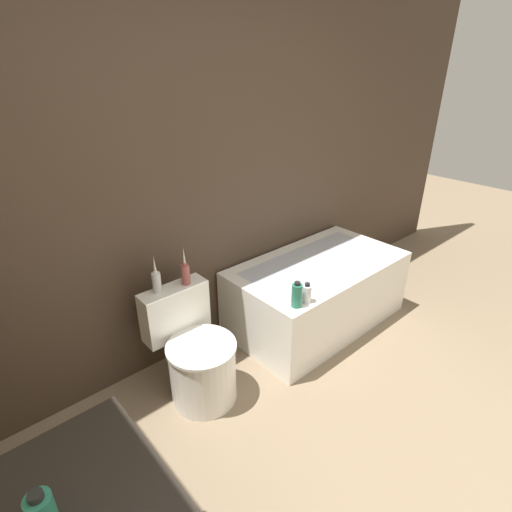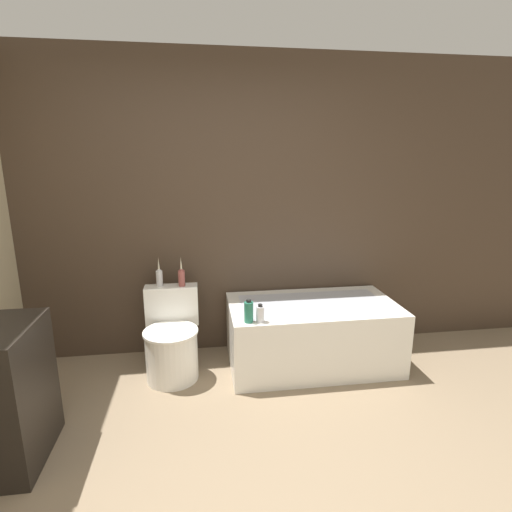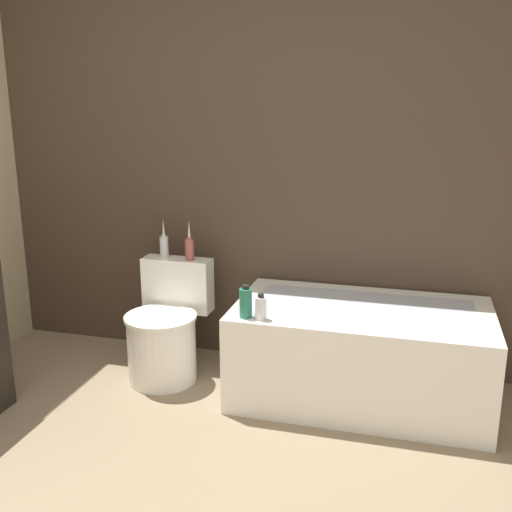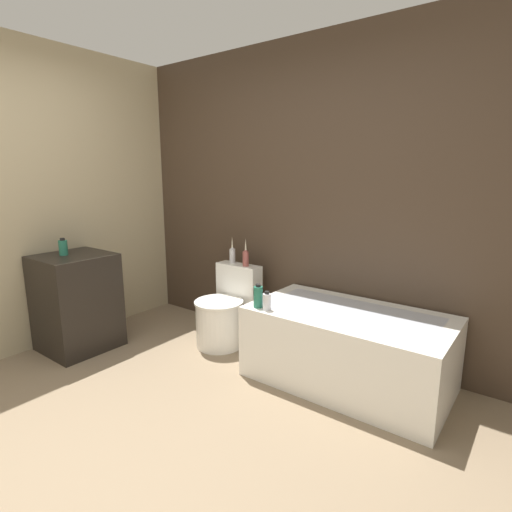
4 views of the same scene
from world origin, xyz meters
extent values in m
cube|color=#423326|center=(0.00, 2.03, 1.30)|extent=(6.40, 0.06, 2.60)
cube|color=white|center=(0.78, 1.59, 0.27)|extent=(1.41, 0.78, 0.55)
cube|color=#B7BCC6|center=(0.78, 1.59, 0.54)|extent=(1.21, 0.58, 0.01)
cylinder|color=white|center=(-0.40, 1.51, 0.20)|extent=(0.41, 0.41, 0.40)
cylinder|color=white|center=(-0.40, 1.51, 0.41)|extent=(0.43, 0.43, 0.02)
cube|color=white|center=(-0.40, 1.79, 0.52)|extent=(0.44, 0.15, 0.34)
cylinder|color=black|center=(-1.42, 0.70, 0.97)|extent=(0.04, 0.04, 0.02)
cylinder|color=silver|center=(-0.49, 1.81, 0.76)|extent=(0.05, 0.05, 0.13)
sphere|color=silver|center=(-0.49, 1.81, 0.82)|extent=(0.04, 0.04, 0.04)
cone|color=beige|center=(-0.49, 1.81, 0.88)|extent=(0.02, 0.02, 0.12)
cylinder|color=#994C47|center=(-0.31, 1.77, 0.76)|extent=(0.05, 0.05, 0.13)
sphere|color=#994C47|center=(-0.31, 1.77, 0.83)|extent=(0.04, 0.04, 0.04)
cone|color=beige|center=(-0.31, 1.77, 0.88)|extent=(0.02, 0.02, 0.12)
cylinder|color=#267259|center=(0.19, 1.29, 0.62)|extent=(0.07, 0.07, 0.16)
cylinder|color=black|center=(0.19, 1.29, 0.71)|extent=(0.04, 0.04, 0.02)
cylinder|color=silver|center=(0.28, 1.28, 0.61)|extent=(0.06, 0.06, 0.12)
cylinder|color=black|center=(0.28, 1.28, 0.68)|extent=(0.03, 0.03, 0.02)
camera|label=1|loc=(-1.42, -0.15, 1.96)|focal=28.00mm
camera|label=2|loc=(-0.15, -1.46, 1.74)|focal=28.00mm
camera|label=3|loc=(1.03, -1.57, 1.68)|focal=42.00mm
camera|label=4|loc=(1.87, -0.97, 1.53)|focal=28.00mm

